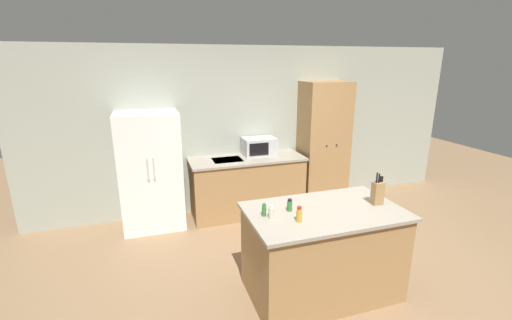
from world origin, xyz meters
name	(u,v)px	position (x,y,z in m)	size (l,w,h in m)	color
ground_plane	(324,280)	(0.00, 0.00, 0.00)	(14.00, 14.00, 0.00)	#846647
wall_back	(258,129)	(0.00, 2.33, 1.30)	(7.20, 0.06, 2.60)	#9EA393
refrigerator	(151,171)	(-1.74, 1.98, 0.85)	(0.85, 0.66, 1.69)	white
back_counter	(247,186)	(-0.30, 1.98, 0.46)	(1.78, 0.69, 0.92)	#9E7547
pantry_cabinet	(323,144)	(1.05, 2.04, 1.03)	(0.76, 0.55, 2.05)	#9E7547
kitchen_island	(322,251)	(-0.13, -0.15, 0.47)	(1.56, 0.93, 0.94)	#9E7547
microwave	(259,146)	(-0.06, 2.10, 1.06)	(0.52, 0.36, 0.27)	#B2B5B7
knife_block	(378,193)	(0.45, -0.18, 1.07)	(0.11, 0.08, 0.34)	#9E7547
spice_bottle_tall_dark	(299,215)	(-0.48, -0.30, 1.01)	(0.05, 0.05, 0.15)	gold
spice_bottle_short_red	(290,205)	(-0.47, -0.05, 1.00)	(0.05, 0.05, 0.12)	#337033
spice_bottle_amber_oil	(264,210)	(-0.75, -0.08, 1.00)	(0.04, 0.04, 0.13)	#337033
spice_bottle_green_herb	(271,212)	(-0.70, -0.15, 1.00)	(0.05, 0.05, 0.13)	beige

